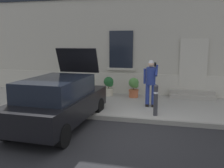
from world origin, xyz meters
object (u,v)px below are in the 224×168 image
at_px(planter_terracotta, 134,87).
at_px(bollard_far_left, 58,93).
at_px(bollard_near_person, 156,99).
at_px(planter_charcoal, 58,83).
at_px(hatchback_car_black, 59,101).
at_px(planter_cream, 109,86).
at_px(person_on_phone, 151,80).

bearing_deg(planter_terracotta, bollard_far_left, -133.69).
height_order(bollard_near_person, planter_terracotta, bollard_near_person).
distance_m(planter_charcoal, planter_terracotta, 3.73).
height_order(hatchback_car_black, planter_terracotta, hatchback_car_black).
xyz_separation_m(planter_cream, planter_terracotta, (1.14, -0.03, 0.00)).
bearing_deg(planter_terracotta, person_on_phone, -60.01).
xyz_separation_m(planter_charcoal, planter_cream, (2.58, -0.24, 0.00)).
bearing_deg(planter_terracotta, planter_charcoal, 175.86).
bearing_deg(person_on_phone, bollard_far_left, -170.08).
xyz_separation_m(bollard_near_person, planter_terracotta, (-1.10, 2.50, -0.11)).
distance_m(bollard_far_left, planter_terracotta, 3.46).
height_order(person_on_phone, planter_charcoal, person_on_phone).
bearing_deg(planter_cream, planter_charcoal, 174.79).
height_order(bollard_near_person, person_on_phone, person_on_phone).
relative_size(person_on_phone, planter_cream, 2.03).
xyz_separation_m(bollard_far_left, person_on_phone, (3.23, 1.05, 0.44)).
bearing_deg(bollard_near_person, planter_terracotta, 113.80).
bearing_deg(person_on_phone, planter_cream, 135.00).
distance_m(hatchback_car_black, person_on_phone, 3.47).
distance_m(bollard_near_person, person_on_phone, 1.17).
distance_m(bollard_far_left, planter_charcoal, 3.08).
xyz_separation_m(person_on_phone, planter_cream, (-1.98, 1.49, -0.55)).
height_order(bollard_near_person, bollard_far_left, same).
relative_size(hatchback_car_black, bollard_far_left, 3.93).
relative_size(bollard_near_person, planter_cream, 1.22).
bearing_deg(planter_cream, hatchback_car_black, -98.28).
bearing_deg(hatchback_car_black, planter_cream, 81.72).
xyz_separation_m(bollard_near_person, bollard_far_left, (-3.49, 0.00, 0.00)).
relative_size(hatchback_car_black, person_on_phone, 2.35).
xyz_separation_m(bollard_far_left, planter_terracotta, (2.39, 2.50, -0.11)).
xyz_separation_m(bollard_near_person, planter_charcoal, (-4.83, 2.77, -0.11)).
height_order(planter_cream, planter_terracotta, same).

